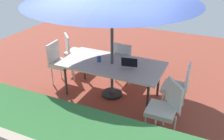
% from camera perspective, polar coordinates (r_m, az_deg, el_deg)
% --- Properties ---
extents(ground_plane, '(10.00, 10.00, 0.02)m').
position_cam_1_polar(ground_plane, '(5.45, 0.00, -5.81)').
color(ground_plane, brown).
extents(dining_table, '(2.11, 1.08, 0.76)m').
position_cam_1_polar(dining_table, '(5.10, 0.00, 1.04)').
color(dining_table, silver).
rests_on(dining_table, ground_plane).
extents(chair_east, '(0.47, 0.46, 0.98)m').
position_cam_1_polar(chair_east, '(5.80, -11.98, 2.02)').
color(chair_east, silver).
rests_on(chair_east, ground_plane).
extents(chair_south, '(0.46, 0.47, 0.98)m').
position_cam_1_polar(chair_south, '(5.76, 2.93, 2.42)').
color(chair_south, silver).
rests_on(chair_south, ground_plane).
extents(chair_northwest, '(0.59, 0.59, 0.98)m').
position_cam_1_polar(chair_northwest, '(4.21, 12.05, -8.22)').
color(chair_northwest, silver).
rests_on(chair_northwest, ground_plane).
extents(chair_west, '(0.47, 0.46, 0.98)m').
position_cam_1_polar(chair_west, '(4.86, 15.01, -3.45)').
color(chair_west, silver).
rests_on(chair_west, ground_plane).
extents(chair_southeast, '(0.59, 0.59, 0.98)m').
position_cam_1_polar(chair_southeast, '(6.33, -8.81, 4.41)').
color(chair_southeast, silver).
rests_on(chair_southeast, ground_plane).
extents(laptop, '(0.36, 0.30, 0.21)m').
position_cam_1_polar(laptop, '(4.95, 4.11, 1.37)').
color(laptop, '#B7B7BC').
rests_on(laptop, dining_table).
extents(cup, '(0.08, 0.08, 0.12)m').
position_cam_1_polar(cup, '(5.13, -3.02, 2.52)').
color(cup, '#334C99').
rests_on(cup, dining_table).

